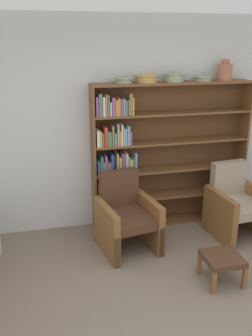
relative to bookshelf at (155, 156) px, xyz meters
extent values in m
cube|color=silver|center=(-0.25, 0.17, 0.40)|extent=(12.00, 0.06, 2.75)
cube|color=brown|center=(-0.83, -0.02, 0.00)|extent=(0.02, 0.30, 1.94)
cube|color=brown|center=(1.26, -0.02, 0.00)|extent=(0.02, 0.30, 1.94)
cube|color=brown|center=(0.22, -0.02, 0.95)|extent=(2.06, 0.30, 0.02)
cube|color=brown|center=(0.22, -0.02, -0.96)|extent=(2.06, 0.30, 0.03)
cube|color=brown|center=(0.22, 0.13, 0.00)|extent=(2.06, 0.01, 1.94)
cube|color=#994C99|center=(-0.77, -0.07, -0.85)|extent=(0.04, 0.15, 0.20)
cube|color=#994C99|center=(-0.74, -0.07, -0.81)|extent=(0.02, 0.16, 0.28)
cube|color=#669EB2|center=(-0.71, -0.06, -0.84)|extent=(0.04, 0.17, 0.22)
cube|color=black|center=(-0.67, -0.06, -0.81)|extent=(0.03, 0.18, 0.27)
cube|color=#334CB2|center=(-0.63, -0.05, -0.81)|extent=(0.03, 0.20, 0.28)
cube|color=red|center=(-0.59, -0.05, -0.86)|extent=(0.03, 0.19, 0.17)
cube|color=red|center=(-0.56, -0.08, -0.83)|extent=(0.02, 0.14, 0.24)
cube|color=orange|center=(-0.52, -0.07, -0.85)|extent=(0.04, 0.16, 0.19)
cube|color=#B2A899|center=(-0.48, -0.07, -0.85)|extent=(0.02, 0.15, 0.20)
cube|color=brown|center=(0.22, -0.02, -0.56)|extent=(2.06, 0.30, 0.03)
cube|color=orange|center=(-0.78, -0.05, -0.42)|extent=(0.02, 0.19, 0.26)
cube|color=white|center=(-0.74, -0.06, -0.42)|extent=(0.04, 0.17, 0.25)
cube|color=orange|center=(-0.70, -0.07, -0.45)|extent=(0.04, 0.16, 0.19)
cube|color=#7F6B4C|center=(-0.66, -0.06, -0.46)|extent=(0.02, 0.18, 0.17)
cube|color=orange|center=(-0.62, -0.06, -0.45)|extent=(0.04, 0.18, 0.20)
cube|color=#B2A899|center=(-0.59, -0.08, -0.46)|extent=(0.02, 0.14, 0.18)
cube|color=white|center=(-0.57, -0.07, -0.41)|extent=(0.03, 0.15, 0.27)
cube|color=#4C756B|center=(-0.53, -0.07, -0.43)|extent=(0.02, 0.15, 0.22)
cube|color=gold|center=(-0.49, -0.07, -0.45)|extent=(0.04, 0.16, 0.20)
cube|color=orange|center=(-0.45, -0.09, -0.42)|extent=(0.02, 0.12, 0.24)
cube|color=brown|center=(0.22, -0.02, -0.18)|extent=(2.06, 0.30, 0.02)
cube|color=#334CB2|center=(-0.77, -0.06, -0.07)|extent=(0.04, 0.17, 0.19)
cube|color=#388C47|center=(-0.74, -0.07, -0.04)|extent=(0.03, 0.15, 0.25)
cube|color=#669EB2|center=(-0.71, -0.08, -0.08)|extent=(0.02, 0.13, 0.18)
cube|color=#994C99|center=(-0.68, -0.08, -0.04)|extent=(0.03, 0.12, 0.25)
cube|color=#7F6B4C|center=(-0.64, -0.06, -0.08)|extent=(0.04, 0.18, 0.17)
cube|color=#334CB2|center=(-0.60, -0.07, -0.03)|extent=(0.03, 0.15, 0.27)
cube|color=black|center=(-0.57, -0.07, -0.04)|extent=(0.03, 0.15, 0.26)
cube|color=#B2A899|center=(-0.53, -0.05, -0.03)|extent=(0.02, 0.20, 0.28)
cube|color=gold|center=(-0.50, -0.09, -0.06)|extent=(0.03, 0.12, 0.22)
cube|color=#994C99|center=(-0.46, -0.06, -0.04)|extent=(0.03, 0.18, 0.26)
cube|color=#B2A899|center=(-0.42, -0.05, -0.03)|extent=(0.04, 0.19, 0.27)
cube|color=#669EB2|center=(-0.38, -0.05, -0.06)|extent=(0.02, 0.19, 0.21)
cube|color=gold|center=(-0.35, -0.05, -0.07)|extent=(0.03, 0.19, 0.19)
cube|color=#4C756B|center=(-0.32, -0.05, -0.06)|extent=(0.02, 0.20, 0.22)
cube|color=#669EB2|center=(-0.29, -0.09, -0.03)|extent=(0.03, 0.12, 0.27)
cube|color=brown|center=(0.22, -0.02, 0.20)|extent=(2.06, 0.30, 0.02)
cube|color=white|center=(-0.77, -0.07, 0.31)|extent=(0.04, 0.16, 0.21)
cube|color=gold|center=(-0.74, -0.08, 0.31)|extent=(0.02, 0.13, 0.19)
cube|color=#4C756B|center=(-0.71, -0.05, 0.30)|extent=(0.02, 0.19, 0.17)
cube|color=red|center=(-0.68, -0.06, 0.33)|extent=(0.04, 0.17, 0.24)
cube|color=#388C47|center=(-0.63, -0.05, 0.30)|extent=(0.04, 0.19, 0.18)
cube|color=#7F6B4C|center=(-0.59, -0.08, 0.34)|extent=(0.03, 0.13, 0.26)
cube|color=#669EB2|center=(-0.56, -0.06, 0.29)|extent=(0.02, 0.16, 0.16)
cube|color=#B2A899|center=(-0.52, -0.07, 0.35)|extent=(0.02, 0.15, 0.28)
cube|color=orange|center=(-0.50, -0.08, 0.30)|extent=(0.03, 0.14, 0.19)
cube|color=white|center=(-0.47, -0.07, 0.34)|extent=(0.02, 0.16, 0.27)
cube|color=#669EB2|center=(-0.44, -0.07, 0.32)|extent=(0.04, 0.16, 0.21)
cube|color=#669EB2|center=(-0.39, -0.06, 0.33)|extent=(0.03, 0.18, 0.24)
cube|color=#994C99|center=(-0.36, -0.07, 0.30)|extent=(0.02, 0.14, 0.17)
cube|color=brown|center=(0.22, -0.02, 0.57)|extent=(2.06, 0.30, 0.02)
cube|color=#994C99|center=(-0.78, -0.06, 0.71)|extent=(0.03, 0.16, 0.24)
cube|color=#4C756B|center=(-0.74, -0.07, 0.72)|extent=(0.04, 0.15, 0.27)
cube|color=white|center=(-0.70, -0.05, 0.70)|extent=(0.03, 0.19, 0.24)
cube|color=orange|center=(-0.67, -0.06, 0.72)|extent=(0.02, 0.16, 0.26)
cube|color=#4C756B|center=(-0.64, -0.08, 0.71)|extent=(0.02, 0.14, 0.26)
cube|color=white|center=(-0.61, -0.08, 0.67)|extent=(0.02, 0.13, 0.17)
cube|color=#994C99|center=(-0.58, -0.06, 0.70)|extent=(0.04, 0.18, 0.22)
cube|color=gold|center=(-0.54, -0.05, 0.68)|extent=(0.02, 0.19, 0.19)
cube|color=orange|center=(-0.51, -0.07, 0.69)|extent=(0.03, 0.15, 0.21)
cube|color=#994C99|center=(-0.47, -0.08, 0.69)|extent=(0.03, 0.13, 0.20)
cube|color=#669EB2|center=(-0.45, -0.08, 0.69)|extent=(0.02, 0.13, 0.21)
cube|color=#4C756B|center=(-0.42, -0.06, 0.68)|extent=(0.02, 0.18, 0.18)
cube|color=#7F6B4C|center=(-0.39, -0.06, 0.68)|extent=(0.02, 0.18, 0.19)
cube|color=#7F6B4C|center=(-0.36, -0.08, 0.72)|extent=(0.03, 0.13, 0.27)
cube|color=gold|center=(-0.34, -0.05, 0.70)|extent=(0.02, 0.19, 0.22)
cylinder|color=gray|center=(-0.42, -0.02, 1.00)|extent=(0.19, 0.19, 0.07)
torus|color=gray|center=(-0.42, -0.02, 1.02)|extent=(0.22, 0.22, 0.02)
cylinder|color=tan|center=(-0.14, -0.02, 1.01)|extent=(0.25, 0.25, 0.09)
torus|color=tan|center=(-0.14, -0.02, 1.05)|extent=(0.27, 0.27, 0.02)
cylinder|color=gray|center=(0.22, -0.02, 1.02)|extent=(0.23, 0.23, 0.10)
torus|color=gray|center=(0.22, -0.02, 1.06)|extent=(0.26, 0.26, 0.02)
cylinder|color=gray|center=(0.61, -0.02, 0.99)|extent=(0.21, 0.21, 0.06)
torus|color=gray|center=(0.61, -0.02, 1.02)|extent=(0.24, 0.24, 0.02)
cylinder|color=#A36647|center=(0.91, -0.02, 1.07)|extent=(0.19, 0.19, 0.21)
cylinder|color=#A36647|center=(0.91, -0.02, 1.20)|extent=(0.11, 0.11, 0.05)
cube|color=brown|center=(-0.18, -0.85, -0.78)|extent=(0.08, 0.08, 0.39)
cube|color=brown|center=(-0.74, -0.95, -0.78)|extent=(0.08, 0.08, 0.39)
cube|color=brown|center=(-0.29, -0.25, -0.78)|extent=(0.08, 0.08, 0.39)
cube|color=brown|center=(-0.85, -0.35, -0.78)|extent=(0.08, 0.08, 0.39)
cube|color=#4C2D1E|center=(-0.52, -0.60, -0.56)|extent=(0.58, 0.71, 0.12)
cube|color=#4C2D1E|center=(-0.56, -0.33, -0.28)|extent=(0.49, 0.20, 0.48)
cube|color=brown|center=(-0.24, -0.56, -0.66)|extent=(0.20, 0.68, 0.63)
cube|color=brown|center=(-0.79, -0.65, -0.66)|extent=(0.20, 0.68, 0.63)
cube|color=brown|center=(0.70, -0.94, -0.78)|extent=(0.08, 0.08, 0.39)
cube|color=brown|center=(1.20, -0.27, -0.78)|extent=(0.08, 0.08, 0.39)
cube|color=brown|center=(0.64, -0.33, -0.78)|extent=(0.08, 0.08, 0.39)
cube|color=tan|center=(0.95, -0.60, -0.56)|extent=(0.54, 0.69, 0.12)
cube|color=tan|center=(0.92, -0.33, -0.28)|extent=(0.49, 0.17, 0.48)
cube|color=brown|center=(0.67, -0.63, -0.66)|extent=(0.15, 0.68, 0.63)
cube|color=brown|center=(0.12, -1.30, -0.85)|extent=(0.04, 0.04, 0.25)
cube|color=brown|center=(0.46, -1.30, -0.85)|extent=(0.04, 0.04, 0.25)
cube|color=brown|center=(0.12, -1.64, -0.85)|extent=(0.04, 0.04, 0.25)
cube|color=brown|center=(0.46, -1.64, -0.85)|extent=(0.04, 0.04, 0.25)
cube|color=#4C2D1E|center=(0.29, -1.47, -0.69)|extent=(0.38, 0.38, 0.06)
camera|label=1|loc=(-1.49, -4.52, 1.49)|focal=40.00mm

